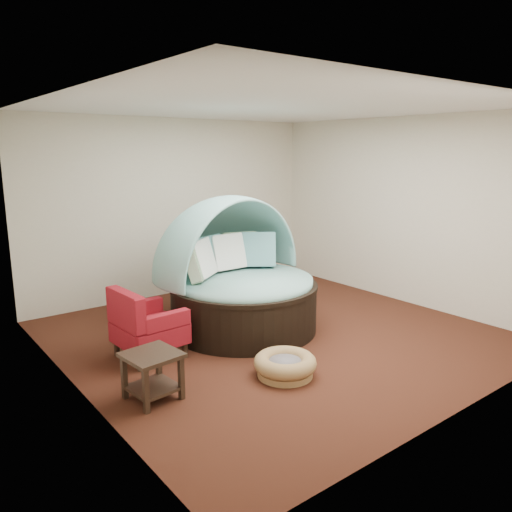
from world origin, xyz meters
TOP-DOWN VIEW (x-y plane):
  - floor at (0.00, 0.00)m, footprint 5.00×5.00m
  - wall_back at (0.00, 2.50)m, footprint 5.00×0.00m
  - wall_front at (0.00, -2.50)m, footprint 5.00×0.00m
  - wall_left at (-2.50, 0.00)m, footprint 0.00×5.00m
  - wall_right at (2.50, 0.00)m, footprint 0.00×5.00m
  - ceiling at (0.00, 0.00)m, footprint 5.00×5.00m
  - canopy_daybed at (-0.23, 0.51)m, footprint 2.21×2.15m
  - pet_basket at (-0.70, -0.98)m, footprint 0.69×0.69m
  - red_armchair at (-1.62, 0.34)m, footprint 0.73×0.74m
  - side_table at (-2.00, -0.59)m, footprint 0.52×0.52m

SIDE VIEW (x-z plane):
  - floor at x=0.00m, z-range 0.00..0.00m
  - pet_basket at x=-0.70m, z-range 0.00..0.23m
  - side_table at x=-2.00m, z-range 0.07..0.52m
  - red_armchair at x=-1.62m, z-range -0.03..0.79m
  - canopy_daybed at x=-0.23m, z-range -0.06..1.68m
  - wall_back at x=0.00m, z-range -1.10..3.90m
  - wall_front at x=0.00m, z-range -1.10..3.90m
  - wall_left at x=-2.50m, z-range -1.10..3.90m
  - wall_right at x=2.50m, z-range -1.10..3.90m
  - ceiling at x=0.00m, z-range 2.80..2.80m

